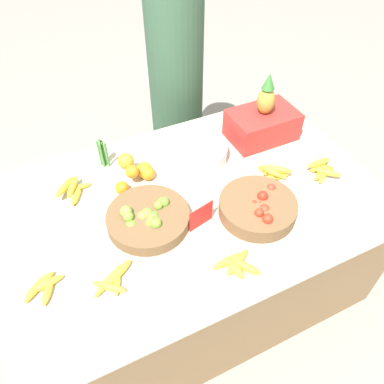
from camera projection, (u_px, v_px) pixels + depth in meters
ground_plane at (192, 279)px, 2.33m from camera, size 12.00×12.00×0.00m
market_table at (192, 244)px, 2.07m from camera, size 1.83×1.19×0.73m
lime_bowl at (148, 218)px, 1.68m from camera, size 0.38×0.38×0.10m
tomato_basket at (258, 207)px, 1.72m from camera, size 0.36×0.36×0.11m
orange_pile at (135, 171)px, 1.86m from camera, size 0.22×0.18×0.14m
metal_bowl at (197, 152)px, 2.00m from camera, size 0.32×0.32×0.08m
price_sign at (201, 216)px, 1.66m from camera, size 0.13×0.04×0.12m
produce_crate at (262, 122)px, 2.09m from camera, size 0.37×0.25×0.39m
veg_bundle at (103, 153)px, 1.93m from camera, size 0.04×0.05×0.15m
banana_bunch_back_center at (72, 190)px, 1.82m from camera, size 0.19×0.18×0.06m
banana_bunch_front_center at (113, 280)px, 1.48m from camera, size 0.20×0.15×0.04m
banana_bunch_front_left at (323, 170)px, 1.92m from camera, size 0.16×0.16×0.06m
banana_bunch_middle_right at (43, 287)px, 1.46m from camera, size 0.17×0.16×0.03m
banana_bunch_middle_left at (237, 264)px, 1.53m from camera, size 0.19×0.15×0.04m
banana_bunch_front_right at (274, 172)px, 1.91m from camera, size 0.15×0.16×0.06m
vendor_person at (176, 81)px, 2.49m from camera, size 0.36×0.36×1.70m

